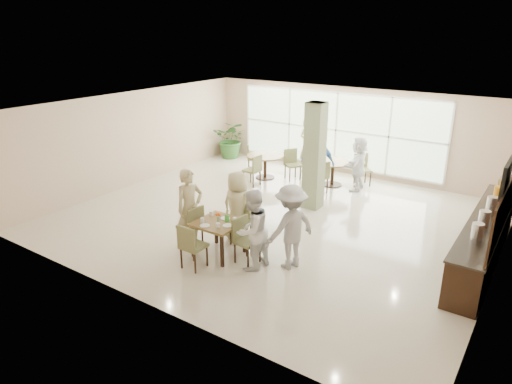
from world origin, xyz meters
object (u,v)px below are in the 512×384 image
Objects in this scene: main_table at (219,226)px; teen_left at (190,208)px; round_table_right at (333,167)px; teen_far at (237,206)px; teen_right at (252,230)px; buffet_counter at (486,236)px; round_table_left at (265,160)px; potted_plant at (232,139)px; adult_standing at (307,146)px; teen_standing at (291,227)px; adult_b at (359,164)px; adult_a at (317,163)px.

teen_left is (-0.80, 0.02, 0.22)m from main_table.
teen_far reaches higher than round_table_right.
teen_far is 1.34m from teen_right.
buffet_counter is 2.69× the size of teen_left.
potted_plant reaches higher than round_table_left.
teen_right is at bearing -59.44° from round_table_left.
adult_standing reaches higher than round_table_right.
teen_right is (1.69, -0.08, -0.05)m from teen_left.
main_table is 0.20× the size of buffet_counter.
teen_standing is (1.46, -5.08, 0.29)m from round_table_right.
buffet_counter reaches higher than round_table_right.
teen_left is at bearing 50.69° from teen_far.
buffet_counter is 4.69m from adult_b.
adult_b is at bearing 81.58° from main_table.
adult_standing is (-2.03, 0.64, 0.12)m from adult_b.
adult_standing is (-1.13, 1.51, 0.03)m from adult_a.
main_table is at bearing -67.40° from round_table_left.
teen_standing is at bearing 133.59° from adult_standing.
teen_left reaches higher than teen_right.
adult_standing is at bearing -112.80° from adult_b.
round_table_right is 5.62m from teen_right.
teen_standing is at bearing -142.35° from buffet_counter.
teen_left is 4.69m from adult_a.
main_table is 0.50× the size of adult_standing.
teen_far is 0.93× the size of teen_standing.
potted_plant is 0.75× the size of adult_standing.
adult_a is (-4.75, 1.80, 0.34)m from buffet_counter.
adult_standing is (-5.88, 3.31, 0.36)m from buffet_counter.
teen_standing is at bearing -44.93° from potted_plant.
teen_left is 1.70m from teen_right.
round_table_right is (2.08, 0.55, -0.01)m from round_table_left.
round_table_right is at bearing -90.46° from teen_far.
round_table_left is at bearing 74.20° from adult_standing.
round_table_left is 7.03m from buffet_counter.
potted_plant is at bearing -50.62° from teen_far.
adult_b is (2.87, 0.59, 0.21)m from round_table_left.
adult_a is (-0.98, 4.72, 0.06)m from teen_right.
teen_far is (1.94, -4.11, 0.22)m from round_table_left.
round_table_left and round_table_right have the same top height.
teen_far is at bearing -83.04° from teen_standing.
round_table_left is at bearing 112.60° from main_table.
adult_a is at bearing 8.85° from teen_left.
round_table_left is at bearing 31.93° from teen_left.
teen_left reaches higher than potted_plant.
teen_left is at bearing -60.12° from potted_plant.
round_table_right is at bearing 14.92° from round_table_left.
potted_plant is at bearing 158.41° from adult_a.
round_table_right is at bearing -142.42° from teen_standing.
teen_standing is at bearing 2.18° from adult_b.
potted_plant is 0.79× the size of teen_left.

